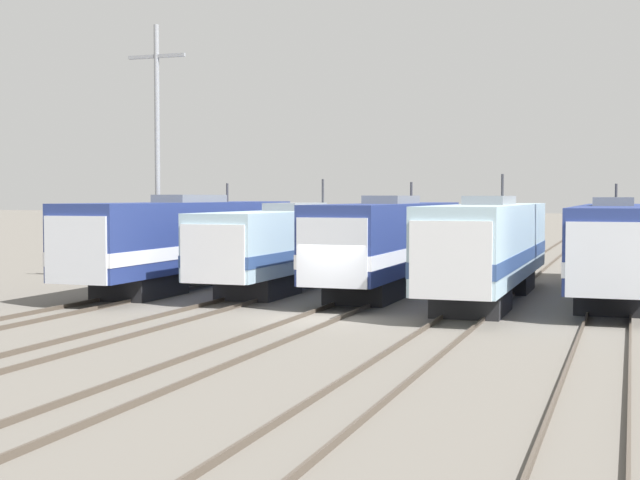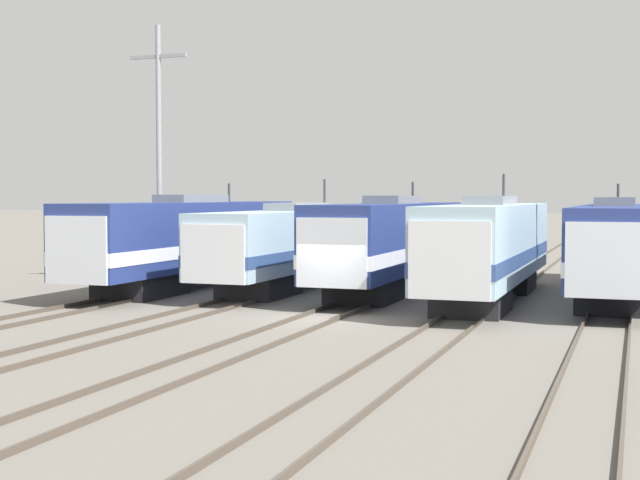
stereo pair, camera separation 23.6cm
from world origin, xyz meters
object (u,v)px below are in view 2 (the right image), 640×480
Objects in this scene: catenary_tower_left at (159,147)px; locomotive_center at (389,243)px; locomotive_center_right at (488,248)px; locomotive_far_left at (188,240)px; locomotive_center_left at (293,244)px; locomotive_far_right at (615,246)px.

locomotive_center is at bearing 1.60° from catenary_tower_left.
locomotive_center_right reaches higher than locomotive_center.
locomotive_far_left is 1.04× the size of locomotive_center_left.
locomotive_center_right reaches higher than locomotive_far_right.
locomotive_far_left is 18.85m from locomotive_far_right.
locomotive_center_left is 14.07m from locomotive_far_right.
locomotive_far_right is at bearing 36.14° from locomotive_center_right.
locomotive_far_left is at bearing -173.42° from locomotive_far_right.
locomotive_center_left is 1.04× the size of locomotive_center.
locomotive_center_right is (9.37, -2.68, 0.15)m from locomotive_center_left.
locomotive_center_left reaches higher than locomotive_far_right.
locomotive_center_left is at bearing -177.00° from locomotive_far_right.
catenary_tower_left is (-11.27, -0.31, 4.40)m from locomotive_center.
locomotive_center_right is (14.05, -1.26, -0.03)m from locomotive_far_left.
locomotive_center is at bearing 153.55° from locomotive_center_right.
locomotive_center_right is at bearing -7.20° from catenary_tower_left.
catenary_tower_left is (-15.95, 2.02, 4.41)m from locomotive_center_right.
locomotive_center_right is at bearing -5.13° from locomotive_far_left.
locomotive_far_right is at bearing 3.89° from catenary_tower_left.
locomotive_far_right is at bearing 6.58° from locomotive_far_left.
locomotive_center is 9.43m from locomotive_far_right.
locomotive_far_left is at bearing 174.87° from locomotive_center_right.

